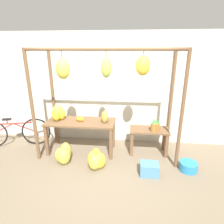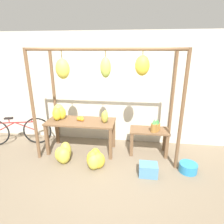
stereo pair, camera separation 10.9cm
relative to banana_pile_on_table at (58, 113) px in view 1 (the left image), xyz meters
name	(u,v)px [view 1 (the left image)]	position (x,y,z in m)	size (l,w,h in m)	color
ground_plane	(102,173)	(1.18, -0.88, -0.95)	(20.00, 20.00, 0.00)	#756651
shop_wall_back	(111,89)	(1.18, 0.66, 0.45)	(8.00, 0.08, 2.80)	beige
stall_awning	(104,82)	(1.15, -0.29, 0.81)	(3.11, 1.22, 2.41)	brown
display_table_main	(81,126)	(0.55, -0.06, -0.28)	(1.59, 0.67, 0.78)	brown
display_table_side	(149,135)	(2.15, 0.04, -0.48)	(0.89, 0.46, 0.61)	brown
banana_pile_on_table	(58,113)	(0.00, 0.00, 0.00)	(0.38, 0.46, 0.35)	yellow
orange_pile	(80,119)	(0.53, -0.05, -0.12)	(0.19, 0.16, 0.10)	orange
pineapple_cluster	(155,126)	(2.28, -0.03, -0.22)	(0.22, 0.24, 0.31)	olive
banana_pile_ground_left	(64,155)	(0.29, -0.58, -0.76)	(0.42, 0.52, 0.42)	gold
banana_pile_ground_right	(96,160)	(1.02, -0.72, -0.76)	(0.45, 0.45, 0.41)	gold
fruit_crate_white	(149,169)	(2.11, -0.83, -0.82)	(0.36, 0.27, 0.25)	#4C84B2
blue_bucket	(188,166)	(2.93, -0.60, -0.86)	(0.36, 0.36, 0.18)	teal
parked_bicycle	(15,132)	(-1.22, 0.03, -0.57)	(1.72, 0.46, 0.75)	black
papaya_pile	(105,117)	(1.12, -0.09, -0.03)	(0.20, 0.26, 0.27)	#B2993D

